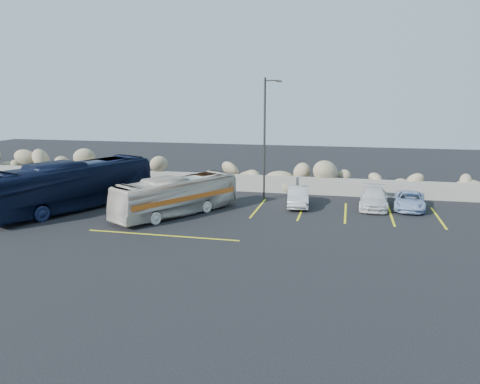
% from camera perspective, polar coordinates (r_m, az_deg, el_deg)
% --- Properties ---
extents(ground, '(90.00, 90.00, 0.00)m').
position_cam_1_polar(ground, '(23.26, -7.41, -5.56)').
color(ground, black).
rests_on(ground, ground).
extents(seawall, '(60.00, 0.40, 1.20)m').
position_cam_1_polar(seawall, '(34.29, -0.44, 1.15)').
color(seawall, gray).
rests_on(seawall, ground).
extents(riprap_pile, '(54.00, 2.80, 2.60)m').
position_cam_1_polar(riprap_pile, '(35.32, 0.02, 2.62)').
color(riprap_pile, tan).
rests_on(riprap_pile, ground).
extents(parking_lines, '(18.16, 9.36, 0.01)m').
position_cam_1_polar(parking_lines, '(27.41, 5.87, -2.86)').
color(parking_lines, yellow).
rests_on(parking_lines, ground).
extents(lamppost, '(1.14, 0.18, 8.00)m').
position_cam_1_polar(lamppost, '(30.85, 3.11, 6.89)').
color(lamppost, '#2F2C29').
rests_on(lamppost, ground).
extents(vintage_bus, '(5.81, 7.94, 2.26)m').
position_cam_1_polar(vintage_bus, '(27.45, -7.75, -0.47)').
color(vintage_bus, beige).
rests_on(vintage_bus, ground).
extents(tour_coach, '(6.48, 10.83, 2.98)m').
position_cam_1_polar(tour_coach, '(30.23, -19.74, 0.76)').
color(tour_coach, black).
rests_on(tour_coach, ground).
extents(car_b, '(1.65, 3.77, 1.20)m').
position_cam_1_polar(car_b, '(29.70, 7.09, -0.58)').
color(car_b, '#BBBABF').
rests_on(car_b, ground).
extents(car_c, '(1.91, 4.23, 1.20)m').
position_cam_1_polar(car_c, '(30.21, 16.00, -0.74)').
color(car_c, silver).
rests_on(car_c, ground).
extents(car_d, '(2.16, 4.00, 1.07)m').
position_cam_1_polar(car_d, '(30.50, 19.98, -1.01)').
color(car_d, '#9CB5DD').
rests_on(car_d, ground).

